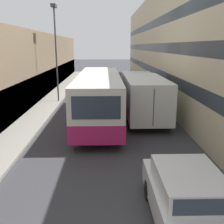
# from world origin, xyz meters

# --- Properties ---
(ground_plane) EXTENTS (150.00, 150.00, 0.00)m
(ground_plane) POSITION_xyz_m (0.00, 15.00, 0.00)
(ground_plane) COLOR #38383D
(sidewalk_left) EXTENTS (1.79, 60.00, 0.13)m
(sidewalk_left) POSITION_xyz_m (-4.56, 15.00, 0.07)
(sidewalk_left) COLOR gray
(sidewalk_left) RESTS_ON ground_plane
(building_left_shopfront) EXTENTS (2.40, 60.00, 5.66)m
(building_left_shopfront) POSITION_xyz_m (-6.55, 15.00, 2.57)
(building_left_shopfront) COLOR #847056
(building_left_shopfront) RESTS_ON ground_plane
(building_right_apartment) EXTENTS (2.40, 60.00, 9.25)m
(building_right_apartment) POSITION_xyz_m (5.40, 15.00, 4.60)
(building_right_apartment) COLOR beige
(building_right_apartment) RESTS_ON ground_plane
(car_hatchback) EXTENTS (1.79, 4.05, 1.46)m
(car_hatchback) POSITION_xyz_m (2.02, 4.50, 0.74)
(car_hatchback) COLOR silver
(car_hatchback) RESTS_ON ground_plane
(bus) EXTENTS (2.48, 10.84, 2.83)m
(bus) POSITION_xyz_m (-0.45, 14.46, 1.52)
(bus) COLOR silver
(bus) RESTS_ON ground_plane
(box_truck) EXTENTS (2.32, 8.43, 2.63)m
(box_truck) POSITION_xyz_m (2.33, 15.47, 1.49)
(box_truck) COLOR silver
(box_truck) RESTS_ON ground_plane
(street_lamp) EXTENTS (0.36, 0.80, 7.40)m
(street_lamp) POSITION_xyz_m (-3.91, 19.81, 5.20)
(street_lamp) COLOR #38383D
(street_lamp) RESTS_ON sidewalk_left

